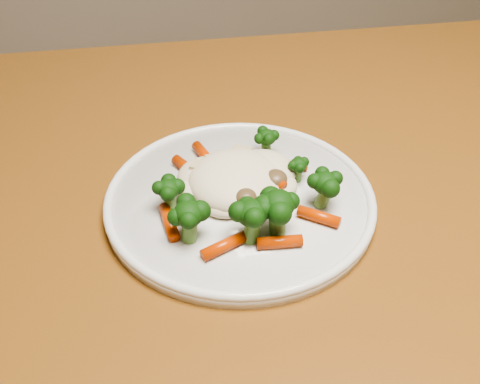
{
  "coord_description": "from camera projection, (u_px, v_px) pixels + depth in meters",
  "views": [
    {
      "loc": [
        -0.17,
        -0.4,
        1.16
      ],
      "look_at": [
        -0.05,
        0.07,
        0.77
      ],
      "focal_mm": 45.0,
      "sensor_mm": 36.0,
      "label": 1
    }
  ],
  "objects": [
    {
      "name": "dining_table",
      "position": [
        180.0,
        256.0,
        0.73
      ],
      "size": [
        1.19,
        0.85,
        0.75
      ],
      "rotation": [
        0.0,
        0.0,
        -0.1
      ],
      "color": "brown",
      "rests_on": "ground"
    },
    {
      "name": "meal",
      "position": [
        243.0,
        186.0,
        0.61
      ],
      "size": [
        0.19,
        0.19,
        0.05
      ],
      "color": "beige",
      "rests_on": "plate"
    },
    {
      "name": "plate",
      "position": [
        240.0,
        202.0,
        0.64
      ],
      "size": [
        0.28,
        0.28,
        0.01
      ],
      "primitive_type": "cylinder",
      "color": "silver",
      "rests_on": "dining_table"
    }
  ]
}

